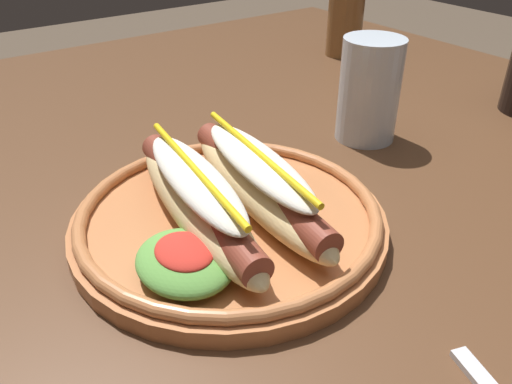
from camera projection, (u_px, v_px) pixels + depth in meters
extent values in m
cube|color=#51331E|center=(339.00, 176.00, 0.59)|extent=(1.27, 1.03, 0.04)
cylinder|color=#51331E|center=(301.00, 167.00, 1.38)|extent=(0.06, 0.06, 0.70)
cylinder|color=#B77042|center=(229.00, 222.00, 0.47)|extent=(0.29, 0.29, 0.02)
torus|color=#B77042|center=(229.00, 212.00, 0.46)|extent=(0.27, 0.27, 0.01)
ellipsoid|color=#E0C184|center=(197.00, 205.00, 0.44)|extent=(0.25, 0.08, 0.04)
cylinder|color=brown|center=(197.00, 198.00, 0.44)|extent=(0.22, 0.06, 0.03)
ellipsoid|color=silver|center=(195.00, 179.00, 0.43)|extent=(0.19, 0.07, 0.02)
cylinder|color=yellow|center=(195.00, 169.00, 0.42)|extent=(0.19, 0.03, 0.01)
ellipsoid|color=#E0C184|center=(258.00, 188.00, 0.47)|extent=(0.25, 0.08, 0.04)
cylinder|color=brown|center=(258.00, 181.00, 0.46)|extent=(0.22, 0.06, 0.03)
ellipsoid|color=silver|center=(258.00, 163.00, 0.45)|extent=(0.19, 0.07, 0.02)
cylinder|color=yellow|center=(258.00, 153.00, 0.45)|extent=(0.19, 0.03, 0.01)
ellipsoid|color=#5B9942|center=(185.00, 262.00, 0.39)|extent=(0.09, 0.07, 0.02)
ellipsoid|color=red|center=(184.00, 251.00, 0.39)|extent=(0.05, 0.04, 0.01)
cylinder|color=silver|center=(369.00, 90.00, 0.61)|extent=(0.07, 0.07, 0.12)
cylinder|color=brown|center=(346.00, 10.00, 0.90)|extent=(0.06, 0.06, 0.16)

